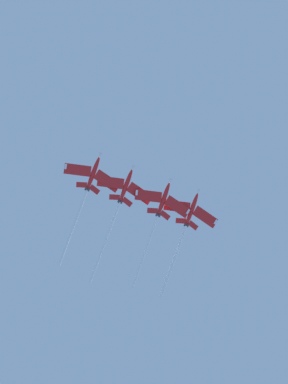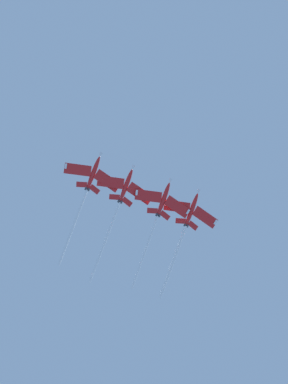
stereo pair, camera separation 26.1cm
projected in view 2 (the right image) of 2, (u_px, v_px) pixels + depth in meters
The scene contains 4 objects.
jet_far_left at pixel (184, 230), 180.53m from camera, with size 21.75×34.40×15.50m.
jet_inner_left at pixel (159, 211), 177.95m from camera, with size 21.62×33.96×16.13m.
jet_centre at pixel (120, 201), 177.60m from camera, with size 22.55×36.64×16.33m.
jet_inner_right at pixel (87, 189), 176.46m from camera, with size 21.90×34.73×16.02m.
Camera 2 is at (-32.95, -26.57, 1.64)m, focal length 49.25 mm.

